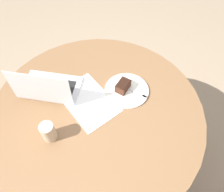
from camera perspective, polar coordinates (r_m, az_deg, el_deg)
The scene contains 8 objects.
ground_plane at distance 1.90m, azimuth -2.74°, elevation -15.51°, with size 12.00×12.00×0.00m, color gray.
dining_table at distance 1.35m, azimuth -3.76°, elevation -6.54°, with size 1.21×1.21×0.74m.
paper_document at distance 1.27m, azimuth -6.29°, elevation -1.29°, with size 0.42×0.37×0.00m.
plate at distance 1.31m, azimuth 3.85°, elevation 1.51°, with size 0.26×0.26×0.01m.
cake_slice at distance 1.28m, azimuth 2.89°, elevation 2.65°, with size 0.11×0.11×0.06m.
fork at distance 1.29m, azimuth 6.36°, elevation 0.89°, with size 0.13×0.14×0.00m.
coffee_glass at distance 1.15m, azimuth -16.28°, elevation -8.97°, with size 0.07×0.07×0.11m.
laptop at distance 1.32m, azimuth -16.25°, elevation 2.19°, with size 0.33×0.40×0.24m.
Camera 1 is at (-0.66, 0.06, 1.79)m, focal length 35.00 mm.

